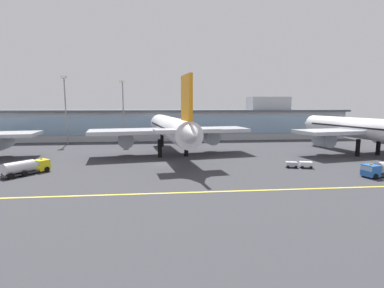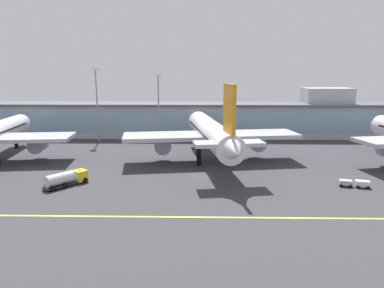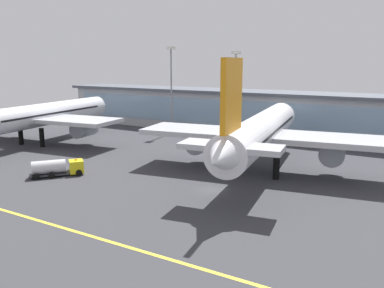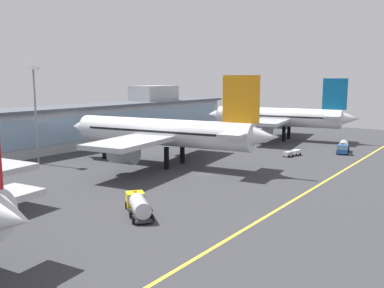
# 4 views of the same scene
# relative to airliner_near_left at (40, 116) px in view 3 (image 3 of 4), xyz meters

# --- Properties ---
(ground_plane) EXTENTS (207.35, 207.35, 0.00)m
(ground_plane) POSITION_rel_airliner_near_left_xyz_m (52.96, -11.09, -6.73)
(ground_plane) COLOR #38383D
(taxiway_centreline_stripe) EXTENTS (165.88, 0.50, 0.01)m
(taxiway_centreline_stripe) POSITION_rel_airliner_near_left_xyz_m (52.96, -33.09, -6.73)
(taxiway_centreline_stripe) COLOR yellow
(taxiway_centreline_stripe) RESTS_ON ground
(terminal_building) EXTENTS (151.11, 14.00, 17.01)m
(terminal_building) POSITION_rel_airliner_near_left_xyz_m (54.86, 38.87, -0.41)
(terminal_building) COLOR #ADB2B7
(terminal_building) RESTS_ON ground
(airliner_near_left) EXTENTS (41.68, 54.20, 18.43)m
(airliner_near_left) POSITION_rel_airliner_near_left_xyz_m (0.00, 0.00, 0.00)
(airliner_near_left) COLOR black
(airliner_near_left) RESTS_ON ground
(airliner_near_right) EXTENTS (44.59, 53.15, 20.11)m
(airliner_near_right) POSITION_rel_airliner_near_left_xyz_m (55.60, 2.13, 0.63)
(airliner_near_right) COLOR black
(airliner_near_right) RESTS_ON ground
(fuel_tanker_truck) EXTENTS (7.49, 8.62, 2.90)m
(fuel_tanker_truck) POSITION_rel_airliner_near_left_xyz_m (26.24, -17.71, -5.22)
(fuel_tanker_truck) COLOR black
(fuel_tanker_truck) RESTS_ON ground
(apron_light_mast_west) EXTENTS (1.80, 1.80, 23.59)m
(apron_light_mast_west) POSITION_rel_airliner_near_left_xyz_m (19.65, 28.13, 8.70)
(apron_light_mast_west) COLOR gray
(apron_light_mast_west) RESTS_ON ground
(apron_light_mast_centre) EXTENTS (1.80, 1.80, 22.07)m
(apron_light_mast_centre) POSITION_rel_airliner_near_left_xyz_m (39.71, 26.17, 7.86)
(apron_light_mast_centre) COLOR gray
(apron_light_mast_centre) RESTS_ON ground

